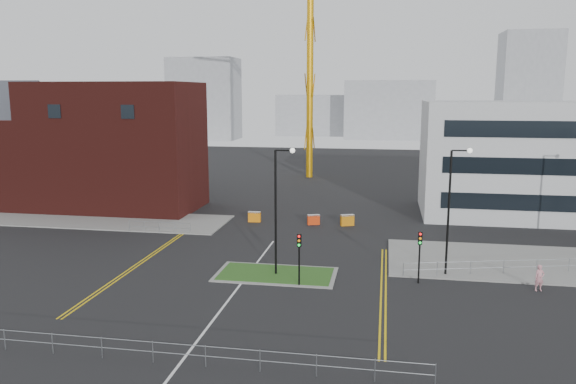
% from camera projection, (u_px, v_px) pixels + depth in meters
% --- Properties ---
extents(ground, '(200.00, 200.00, 0.00)m').
position_uv_depth(ground, '(216.00, 316.00, 32.89)').
color(ground, black).
rests_on(ground, ground).
extents(pavement_left, '(28.00, 8.00, 0.12)m').
position_uv_depth(pavement_left, '(92.00, 219.00, 57.60)').
color(pavement_left, slate).
rests_on(pavement_left, ground).
extents(pavement_right, '(24.00, 10.00, 0.12)m').
position_uv_depth(pavement_right, '(548.00, 264.00, 42.72)').
color(pavement_right, slate).
rests_on(pavement_right, ground).
extents(island_kerb, '(8.60, 4.60, 0.08)m').
position_uv_depth(island_kerb, '(276.00, 274.00, 40.30)').
color(island_kerb, slate).
rests_on(island_kerb, ground).
extents(grass_island, '(8.00, 4.00, 0.12)m').
position_uv_depth(grass_island, '(276.00, 274.00, 40.30)').
color(grass_island, '#2A4F1A').
rests_on(grass_island, ground).
extents(brick_building, '(24.20, 10.07, 14.24)m').
position_uv_depth(brick_building, '(91.00, 147.00, 62.73)').
color(brick_building, '#431410').
rests_on(brick_building, ground).
extents(office_block, '(25.00, 12.20, 12.00)m').
position_uv_depth(office_block, '(546.00, 160.00, 58.42)').
color(office_block, '#BABCBF').
rests_on(office_block, ground).
extents(streetlamp_island, '(1.46, 0.36, 9.18)m').
position_uv_depth(streetlamp_island, '(279.00, 201.00, 39.32)').
color(streetlamp_island, black).
rests_on(streetlamp_island, ground).
extents(streetlamp_right_near, '(1.46, 0.36, 9.18)m').
position_uv_depth(streetlamp_right_near, '(452.00, 202.00, 39.22)').
color(streetlamp_right_near, black).
rests_on(streetlamp_right_near, ground).
extents(traffic_light_island, '(0.28, 0.33, 3.65)m').
position_uv_depth(traffic_light_island, '(299.00, 249.00, 37.56)').
color(traffic_light_island, black).
rests_on(traffic_light_island, ground).
extents(traffic_light_right, '(0.28, 0.33, 3.65)m').
position_uv_depth(traffic_light_right, '(420.00, 247.00, 38.14)').
color(traffic_light_right, black).
rests_on(traffic_light_right, ground).
extents(railing_front, '(24.05, 0.05, 1.10)m').
position_uv_depth(railing_front, '(179.00, 349.00, 26.94)').
color(railing_front, gray).
rests_on(railing_front, ground).
extents(railing_left, '(6.05, 0.05, 1.10)m').
position_uv_depth(railing_left, '(159.00, 225.00, 52.08)').
color(railing_left, gray).
rests_on(railing_left, ground).
extents(railing_right, '(19.05, 5.05, 1.10)m').
position_uv_depth(railing_right, '(537.00, 263.00, 40.43)').
color(railing_right, gray).
rests_on(railing_right, ground).
extents(centre_line, '(0.15, 30.00, 0.01)m').
position_uv_depth(centre_line, '(226.00, 304.00, 34.83)').
color(centre_line, silver).
rests_on(centre_line, ground).
extents(yellow_left_a, '(0.12, 24.00, 0.01)m').
position_uv_depth(yellow_left_a, '(144.00, 259.00, 44.11)').
color(yellow_left_a, gold).
rests_on(yellow_left_a, ground).
extents(yellow_left_b, '(0.12, 24.00, 0.01)m').
position_uv_depth(yellow_left_b, '(147.00, 259.00, 44.06)').
color(yellow_left_b, gold).
rests_on(yellow_left_b, ground).
extents(yellow_right_a, '(0.12, 20.00, 0.01)m').
position_uv_depth(yellow_right_a, '(381.00, 291.00, 37.10)').
color(yellow_right_a, gold).
rests_on(yellow_right_a, ground).
extents(yellow_right_b, '(0.12, 20.00, 0.01)m').
position_uv_depth(yellow_right_b, '(386.00, 291.00, 37.05)').
color(yellow_right_b, gold).
rests_on(yellow_right_b, ground).
extents(skyline_a, '(18.00, 12.00, 22.00)m').
position_uv_depth(skyline_a, '(205.00, 99.00, 154.09)').
color(skyline_a, gray).
rests_on(skyline_a, ground).
extents(skyline_b, '(24.00, 12.00, 16.00)m').
position_uv_depth(skyline_b, '(389.00, 110.00, 155.83)').
color(skyline_b, gray).
rests_on(skyline_b, ground).
extents(skyline_c, '(14.00, 12.00, 28.00)m').
position_uv_depth(skyline_c, '(528.00, 88.00, 143.99)').
color(skyline_c, gray).
rests_on(skyline_c, ground).
extents(skyline_d, '(30.00, 12.00, 12.00)m').
position_uv_depth(skyline_d, '(328.00, 115.00, 168.93)').
color(skyline_d, gray).
rests_on(skyline_d, ground).
extents(pedestrian, '(0.73, 0.57, 1.77)m').
position_uv_depth(pedestrian, '(539.00, 278.00, 36.97)').
color(pedestrian, '#D28893').
rests_on(pedestrian, ground).
extents(barrier_left, '(1.27, 0.47, 1.05)m').
position_uv_depth(barrier_left, '(254.00, 216.00, 56.63)').
color(barrier_left, orange).
rests_on(barrier_left, ground).
extents(barrier_mid, '(1.26, 0.75, 1.01)m').
position_uv_depth(barrier_mid, '(314.00, 219.00, 55.48)').
color(barrier_mid, red).
rests_on(barrier_mid, ground).
extents(barrier_right, '(1.38, 0.92, 1.10)m').
position_uv_depth(barrier_right, '(347.00, 220.00, 55.04)').
color(barrier_right, '#C8720B').
rests_on(barrier_right, ground).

